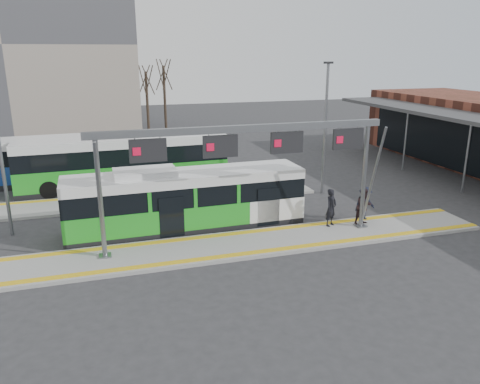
# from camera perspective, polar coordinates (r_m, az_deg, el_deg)

# --- Properties ---
(ground) EXTENTS (120.00, 120.00, 0.00)m
(ground) POSITION_cam_1_polar(r_m,az_deg,el_deg) (21.14, 1.91, -6.39)
(ground) COLOR #2D2D30
(ground) RESTS_ON ground
(platform_main) EXTENTS (22.00, 3.00, 0.15)m
(platform_main) POSITION_cam_1_polar(r_m,az_deg,el_deg) (21.11, 1.91, -6.21)
(platform_main) COLOR gray
(platform_main) RESTS_ON ground
(platform_second) EXTENTS (20.00, 3.00, 0.15)m
(platform_second) POSITION_cam_1_polar(r_m,az_deg,el_deg) (27.73, -11.36, -0.88)
(platform_second) COLOR gray
(platform_second) RESTS_ON ground
(tactile_main) EXTENTS (22.00, 2.65, 0.02)m
(tactile_main) POSITION_cam_1_polar(r_m,az_deg,el_deg) (21.08, 1.92, -5.99)
(tactile_main) COLOR gold
(tactile_main) RESTS_ON platform_main
(tactile_second) EXTENTS (20.00, 0.35, 0.02)m
(tactile_second) POSITION_cam_1_polar(r_m,az_deg,el_deg) (28.81, -11.61, -0.06)
(tactile_second) COLOR gold
(tactile_second) RESTS_ON platform_second
(gantry) EXTENTS (13.00, 1.68, 5.20)m
(gantry) POSITION_cam_1_polar(r_m,az_deg,el_deg) (19.99, 0.85, 5.18)
(gantry) COLOR slate
(gantry) RESTS_ON platform_main
(apartment_block) EXTENTS (24.50, 12.50, 18.40)m
(apartment_block) POSITION_cam_1_polar(r_m,az_deg,el_deg) (54.93, -26.07, 16.02)
(apartment_block) COLOR gray
(apartment_block) RESTS_ON ground
(hero_bus) EXTENTS (11.39, 2.63, 3.12)m
(hero_bus) POSITION_cam_1_polar(r_m,az_deg,el_deg) (22.66, -6.62, -1.05)
(hero_bus) COLOR black
(hero_bus) RESTS_ON ground
(bg_bus_green) EXTENTS (12.96, 3.14, 3.22)m
(bg_bus_green) POSITION_cam_1_polar(r_m,az_deg,el_deg) (30.59, -13.92, 3.54)
(bg_bus_green) COLOR black
(bg_bus_green) RESTS_ON ground
(bg_bus_blue) EXTENTS (11.56, 3.13, 2.98)m
(bg_bus_blue) POSITION_cam_1_polar(r_m,az_deg,el_deg) (33.39, -26.85, 3.09)
(bg_bus_blue) COLOR black
(bg_bus_blue) RESTS_ON ground
(passenger_a) EXTENTS (0.80, 0.72, 1.84)m
(passenger_a) POSITION_cam_1_polar(r_m,az_deg,el_deg) (23.06, 11.04, -1.87)
(passenger_a) COLOR black
(passenger_a) RESTS_ON platform_main
(passenger_b) EXTENTS (0.99, 0.83, 1.81)m
(passenger_b) POSITION_cam_1_polar(r_m,az_deg,el_deg) (23.64, 14.86, -1.70)
(passenger_b) COLOR black
(passenger_b) RESTS_ON platform_main
(passenger_c) EXTENTS (1.16, 0.74, 1.71)m
(passenger_c) POSITION_cam_1_polar(r_m,az_deg,el_deg) (24.27, 14.96, -1.36)
(passenger_c) COLOR black
(passenger_c) RESTS_ON platform_main
(tree_left) EXTENTS (1.40, 1.40, 7.29)m
(tree_left) POSITION_cam_1_polar(r_m,az_deg,el_deg) (49.89, -11.38, 13.18)
(tree_left) COLOR #382B21
(tree_left) RESTS_ON ground
(tree_mid) EXTENTS (1.40, 1.40, 7.89)m
(tree_mid) POSITION_cam_1_polar(r_m,az_deg,el_deg) (51.38, -9.28, 13.88)
(tree_mid) COLOR #382B21
(tree_mid) RESTS_ON ground
(lamp_east) EXTENTS (0.50, 0.25, 7.78)m
(lamp_east) POSITION_cam_1_polar(r_m,az_deg,el_deg) (28.18, 10.34, 7.93)
(lamp_east) COLOR slate
(lamp_east) RESTS_ON ground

